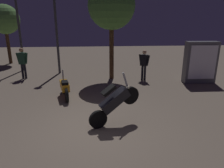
{
  "coord_description": "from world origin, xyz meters",
  "views": [
    {
      "loc": [
        0.04,
        -5.54,
        3.11
      ],
      "look_at": [
        0.57,
        1.17,
        1.0
      ],
      "focal_mm": 32.87,
      "sensor_mm": 36.0,
      "label": 1
    }
  ],
  "objects_px": {
    "streetlamp_far": "(18,21)",
    "motorcycle_black_foreground": "(114,102)",
    "motorcycle_orange_parked_left": "(65,87)",
    "person_bystander_far": "(23,61)",
    "streetlamp_near": "(56,19)",
    "kiosk_billboard": "(200,62)",
    "person_rider_beside": "(144,62)"
  },
  "relations": [
    {
      "from": "person_bystander_far",
      "to": "motorcycle_orange_parked_left",
      "type": "bearing_deg",
      "value": 48.77
    },
    {
      "from": "kiosk_billboard",
      "to": "streetlamp_far",
      "type": "bearing_deg",
      "value": -18.64
    },
    {
      "from": "streetlamp_far",
      "to": "streetlamp_near",
      "type": "bearing_deg",
      "value": -22.95
    },
    {
      "from": "motorcycle_black_foreground",
      "to": "motorcycle_orange_parked_left",
      "type": "xyz_separation_m",
      "value": [
        -1.85,
        2.48,
        -0.31
      ]
    },
    {
      "from": "motorcycle_black_foreground",
      "to": "kiosk_billboard",
      "type": "height_order",
      "value": "kiosk_billboard"
    },
    {
      "from": "motorcycle_black_foreground",
      "to": "kiosk_billboard",
      "type": "relative_size",
      "value": 0.78
    },
    {
      "from": "person_rider_beside",
      "to": "motorcycle_orange_parked_left",
      "type": "bearing_deg",
      "value": -15.85
    },
    {
      "from": "motorcycle_orange_parked_left",
      "to": "streetlamp_far",
      "type": "distance_m",
      "value": 6.79
    },
    {
      "from": "person_bystander_far",
      "to": "kiosk_billboard",
      "type": "xyz_separation_m",
      "value": [
        9.26,
        -1.43,
        0.04
      ]
    },
    {
      "from": "streetlamp_near",
      "to": "streetlamp_far",
      "type": "height_order",
      "value": "streetlamp_near"
    },
    {
      "from": "motorcycle_orange_parked_left",
      "to": "person_bystander_far",
      "type": "height_order",
      "value": "person_bystander_far"
    },
    {
      "from": "person_bystander_far",
      "to": "kiosk_billboard",
      "type": "distance_m",
      "value": 9.37
    },
    {
      "from": "motorcycle_orange_parked_left",
      "to": "kiosk_billboard",
      "type": "bearing_deg",
      "value": -90.69
    },
    {
      "from": "motorcycle_orange_parked_left",
      "to": "streetlamp_near",
      "type": "xyz_separation_m",
      "value": [
        -0.92,
        4.25,
        2.75
      ]
    },
    {
      "from": "person_rider_beside",
      "to": "streetlamp_far",
      "type": "distance_m",
      "value": 8.07
    },
    {
      "from": "person_bystander_far",
      "to": "streetlamp_far",
      "type": "distance_m",
      "value": 3.07
    },
    {
      "from": "motorcycle_black_foreground",
      "to": "person_rider_beside",
      "type": "bearing_deg",
      "value": 45.75
    },
    {
      "from": "streetlamp_near",
      "to": "kiosk_billboard",
      "type": "relative_size",
      "value": 2.39
    },
    {
      "from": "motorcycle_black_foreground",
      "to": "streetlamp_far",
      "type": "xyz_separation_m",
      "value": [
        -5.2,
        7.76,
        2.31
      ]
    },
    {
      "from": "person_rider_beside",
      "to": "person_bystander_far",
      "type": "xyz_separation_m",
      "value": [
        -6.51,
        0.76,
        0.05
      ]
    },
    {
      "from": "streetlamp_near",
      "to": "motorcycle_black_foreground",
      "type": "bearing_deg",
      "value": -67.68
    },
    {
      "from": "motorcycle_orange_parked_left",
      "to": "streetlamp_near",
      "type": "height_order",
      "value": "streetlamp_near"
    },
    {
      "from": "streetlamp_far",
      "to": "kiosk_billboard",
      "type": "xyz_separation_m",
      "value": [
        9.97,
        -3.61,
        -2.0
      ]
    },
    {
      "from": "streetlamp_far",
      "to": "motorcycle_black_foreground",
      "type": "bearing_deg",
      "value": -56.17
    },
    {
      "from": "person_rider_beside",
      "to": "streetlamp_near",
      "type": "bearing_deg",
      "value": -68.87
    },
    {
      "from": "person_bystander_far",
      "to": "streetlamp_far",
      "type": "relative_size",
      "value": 0.35
    },
    {
      "from": "motorcycle_black_foreground",
      "to": "person_rider_beside",
      "type": "distance_m",
      "value": 5.23
    },
    {
      "from": "motorcycle_orange_parked_left",
      "to": "person_rider_beside",
      "type": "height_order",
      "value": "person_rider_beside"
    },
    {
      "from": "person_rider_beside",
      "to": "streetlamp_far",
      "type": "relative_size",
      "value": 0.34
    },
    {
      "from": "motorcycle_orange_parked_left",
      "to": "streetlamp_near",
      "type": "relative_size",
      "value": 0.32
    },
    {
      "from": "person_bystander_far",
      "to": "streetlamp_near",
      "type": "bearing_deg",
      "value": 131.94
    },
    {
      "from": "kiosk_billboard",
      "to": "person_bystander_far",
      "type": "bearing_deg",
      "value": -7.51
    }
  ]
}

